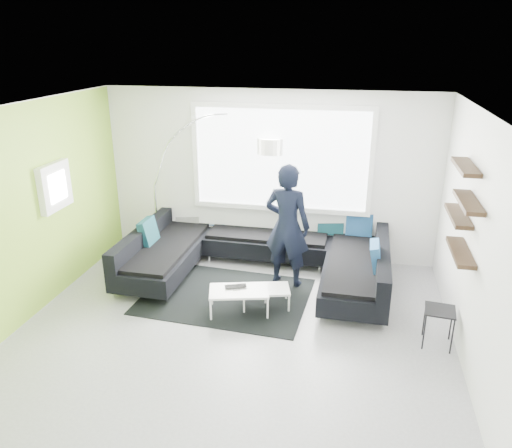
{
  "coord_description": "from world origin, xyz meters",
  "views": [
    {
      "loc": [
        1.4,
        -5.37,
        3.55
      ],
      "look_at": [
        0.11,
        0.9,
        1.14
      ],
      "focal_mm": 35.0,
      "sensor_mm": 36.0,
      "label": 1
    }
  ],
  "objects_px": {
    "person": "(287,226)",
    "side_table": "(438,327)",
    "arc_lamp": "(154,185)",
    "coffee_table": "(252,298)",
    "sectional_sofa": "(258,256)",
    "laptop": "(236,288)"
  },
  "relations": [
    {
      "from": "sectional_sofa",
      "to": "coffee_table",
      "type": "relative_size",
      "value": 3.84
    },
    {
      "from": "sectional_sofa",
      "to": "person",
      "type": "xyz_separation_m",
      "value": [
        0.46,
        -0.09,
        0.57
      ]
    },
    {
      "from": "person",
      "to": "side_table",
      "type": "bearing_deg",
      "value": 159.19
    },
    {
      "from": "sectional_sofa",
      "to": "laptop",
      "type": "height_order",
      "value": "sectional_sofa"
    },
    {
      "from": "sectional_sofa",
      "to": "side_table",
      "type": "distance_m",
      "value": 2.84
    },
    {
      "from": "arc_lamp",
      "to": "person",
      "type": "relative_size",
      "value": 1.29
    },
    {
      "from": "sectional_sofa",
      "to": "side_table",
      "type": "relative_size",
      "value": 8.17
    },
    {
      "from": "side_table",
      "to": "arc_lamp",
      "type": "bearing_deg",
      "value": 155.7
    },
    {
      "from": "sectional_sofa",
      "to": "laptop",
      "type": "relative_size",
      "value": 11.53
    },
    {
      "from": "coffee_table",
      "to": "laptop",
      "type": "bearing_deg",
      "value": -172.71
    },
    {
      "from": "side_table",
      "to": "laptop",
      "type": "bearing_deg",
      "value": 173.72
    },
    {
      "from": "arc_lamp",
      "to": "person",
      "type": "distance_m",
      "value": 2.5
    },
    {
      "from": "arc_lamp",
      "to": "person",
      "type": "xyz_separation_m",
      "value": [
        2.37,
        -0.75,
        -0.27
      ]
    },
    {
      "from": "sectional_sofa",
      "to": "laptop",
      "type": "bearing_deg",
      "value": -94.04
    },
    {
      "from": "arc_lamp",
      "to": "laptop",
      "type": "relative_size",
      "value": 7.05
    },
    {
      "from": "sectional_sofa",
      "to": "coffee_table",
      "type": "distance_m",
      "value": 1.0
    },
    {
      "from": "arc_lamp",
      "to": "coffee_table",
      "type": "bearing_deg",
      "value": -47.41
    },
    {
      "from": "sectional_sofa",
      "to": "coffee_table",
      "type": "xyz_separation_m",
      "value": [
        0.12,
        -0.97,
        -0.2
      ]
    },
    {
      "from": "laptop",
      "to": "sectional_sofa",
      "type": "bearing_deg",
      "value": 63.94
    },
    {
      "from": "arc_lamp",
      "to": "side_table",
      "type": "relative_size",
      "value": 4.99
    },
    {
      "from": "person",
      "to": "laptop",
      "type": "height_order",
      "value": "person"
    },
    {
      "from": "side_table",
      "to": "person",
      "type": "xyz_separation_m",
      "value": [
        -2.05,
        1.25,
        0.7
      ]
    }
  ]
}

